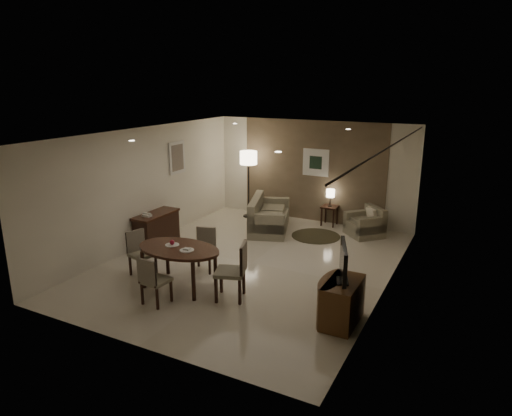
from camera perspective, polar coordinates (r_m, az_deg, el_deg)
The scene contains 31 objects.
room_shell at distance 9.55m, azimuth 0.55°, elevation 1.45°, with size 5.50×7.00×2.70m.
taupe_accent at distance 12.31m, azimuth 7.05°, elevation 4.58°, with size 3.96×0.03×2.70m, color brown.
curtain_wall at distance 8.35m, azimuth 15.93°, elevation -1.49°, with size 0.08×6.70×2.58m, color beige, non-canonical shape.
curtain_rod at distance 8.07m, azimuth 16.63°, elevation 7.50°, with size 0.03×0.03×6.80m, color black.
art_back_frame at distance 12.21m, azimuth 7.49°, elevation 5.66°, with size 0.72×0.03×0.72m, color silver.
art_back_canvas at distance 12.20m, azimuth 7.47°, elevation 5.65°, with size 0.34×0.01×0.34m, color black.
art_left_frame at distance 11.53m, azimuth -9.84°, elevation 6.23°, with size 0.03×0.60×0.80m, color silver.
art_left_canvas at distance 11.52m, azimuth -9.78°, elevation 6.23°, with size 0.01×0.46×0.64m, color gray.
downlight_nl at distance 8.29m, azimuth -15.27°, elevation 8.12°, with size 0.10×0.10×0.01m, color white.
downlight_nr at distance 6.74m, azimuth 2.80°, elevation 7.02°, with size 0.10×0.10×0.01m, color white.
downlight_fl at distance 11.19m, azimuth -2.66°, elevation 10.48°, with size 0.10×0.10×0.01m, color white.
downlight_fr at distance 10.10m, azimuth 11.46°, elevation 9.62°, with size 0.10×0.10×0.01m, color white.
console_desk at distance 10.82m, azimuth -12.31°, elevation -2.57°, with size 0.48×1.20×0.75m, color #452616, non-canonical shape.
telephone at distance 10.48m, azimuth -13.48°, elevation -0.81°, with size 0.20×0.14×0.09m, color white, non-canonical shape.
tv_cabinet at distance 7.40m, azimuth 10.75°, elevation -11.51°, with size 0.48×0.90×0.70m, color brown, non-canonical shape.
flat_tv at distance 7.13m, azimuth 10.87°, elevation -6.68°, with size 0.06×0.88×0.60m, color black, non-canonical shape.
dining_table at distance 8.58m, azimuth -9.54°, elevation -7.30°, with size 1.62×1.01×0.76m, color #452616, non-canonical shape.
chair_near at distance 8.02m, azimuth -12.39°, elevation -8.76°, with size 0.42×0.42×0.86m, color gray, non-canonical shape.
chair_far at distance 9.18m, azimuth -6.56°, elevation -5.29°, with size 0.41×0.41×0.85m, color gray, non-canonical shape.
chair_left at distance 9.18m, azimuth -14.02°, elevation -5.59°, with size 0.43×0.43×0.88m, color gray, non-canonical shape.
chair_right at distance 7.97m, azimuth -3.27°, elevation -7.89°, with size 0.50×0.50×1.03m, color gray, non-canonical shape.
plate_a at distance 8.58m, azimuth -10.43°, elevation -4.57°, with size 0.26×0.26×0.02m, color white.
plate_b at distance 8.27m, azimuth -8.64°, elevation -5.25°, with size 0.26×0.26×0.02m, color white.
fruit_apple at distance 8.56m, azimuth -10.45°, elevation -4.24°, with size 0.09×0.09×0.09m, color maroon.
napkin at distance 8.27m, azimuth -8.65°, elevation -5.10°, with size 0.12×0.08×0.03m, color white.
round_rug at distance 11.33m, azimuth 7.49°, elevation -3.48°, with size 1.19×1.19×0.01m, color #433E25.
sofa at distance 11.59m, azimuth 1.69°, elevation -0.78°, with size 0.88×1.77×0.83m, color gray, non-canonical shape.
armchair at distance 11.48m, azimuth 13.44°, elevation -1.69°, with size 0.80×0.75×0.71m, color gray, non-canonical shape.
side_table at distance 12.16m, azimuth 9.16°, elevation -0.95°, with size 0.41×0.41×0.52m, color black, non-canonical shape.
table_lamp at distance 12.03m, azimuth 9.27°, elevation 1.38°, with size 0.22×0.22×0.50m, color #FFEAC1, non-canonical shape.
floor_lamp at distance 12.60m, azimuth -0.93°, elevation 2.96°, with size 0.47×0.47×1.85m, color #FFE5B7, non-canonical shape.
Camera 1 is at (4.16, -7.86, 3.70)m, focal length 32.00 mm.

